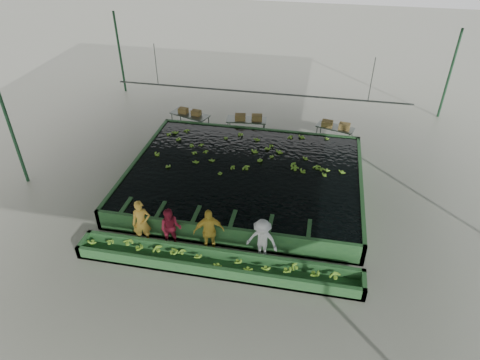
% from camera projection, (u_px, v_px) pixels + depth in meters
% --- Properties ---
extents(ground, '(80.00, 80.00, 0.00)m').
position_uv_depth(ground, '(238.00, 206.00, 17.77)').
color(ground, gray).
rests_on(ground, ground).
extents(shed_roof, '(20.00, 22.00, 0.04)m').
position_uv_depth(shed_roof, '(237.00, 93.00, 14.96)').
color(shed_roof, slate).
rests_on(shed_roof, shed_posts).
extents(shed_posts, '(20.00, 22.00, 5.00)m').
position_uv_depth(shed_posts, '(237.00, 155.00, 16.36)').
color(shed_posts, '#1F482B').
rests_on(shed_posts, ground).
extents(flotation_tank, '(10.00, 8.00, 0.90)m').
position_uv_depth(flotation_tank, '(244.00, 178.00, 18.73)').
color(flotation_tank, '#295A2B').
rests_on(flotation_tank, ground).
extents(tank_water, '(9.70, 7.70, 0.00)m').
position_uv_depth(tank_water, '(245.00, 170.00, 18.51)').
color(tank_water, black).
rests_on(tank_water, flotation_tank).
extents(sorting_trough, '(10.00, 1.00, 0.50)m').
position_uv_depth(sorting_trough, '(217.00, 263.00, 14.71)').
color(sorting_trough, '#295A2B').
rests_on(sorting_trough, ground).
extents(cableway_rail, '(0.08, 0.08, 14.00)m').
position_uv_depth(cableway_rail, '(259.00, 92.00, 20.14)').
color(cableway_rail, '#59605B').
rests_on(cableway_rail, shed_roof).
extents(rail_hanger_left, '(0.04, 0.04, 2.00)m').
position_uv_depth(rail_hanger_left, '(156.00, 65.00, 20.39)').
color(rail_hanger_left, '#59605B').
rests_on(rail_hanger_left, shed_roof).
extents(rail_hanger_right, '(0.04, 0.04, 2.00)m').
position_uv_depth(rail_hanger_right, '(372.00, 80.00, 18.76)').
color(rail_hanger_right, '#59605B').
rests_on(rail_hanger_right, shed_roof).
extents(worker_a, '(0.79, 0.67, 1.83)m').
position_uv_depth(worker_a, '(142.00, 223.00, 15.47)').
color(worker_a, yellow).
rests_on(worker_a, ground).
extents(worker_b, '(0.90, 0.75, 1.66)m').
position_uv_depth(worker_b, '(171.00, 229.00, 15.34)').
color(worker_b, '#A11D34').
rests_on(worker_b, ground).
extents(worker_c, '(1.19, 0.83, 1.88)m').
position_uv_depth(worker_c, '(209.00, 231.00, 15.04)').
color(worker_c, gold).
rests_on(worker_c, ground).
extents(worker_d, '(1.19, 0.79, 1.72)m').
position_uv_depth(worker_d, '(262.00, 240.00, 14.78)').
color(worker_d, silver).
rests_on(worker_d, ground).
extents(packing_table_left, '(2.27, 1.48, 0.96)m').
position_uv_depth(packing_table_left, '(190.00, 122.00, 23.18)').
color(packing_table_left, '#59605B').
rests_on(packing_table_left, ground).
extents(packing_table_mid, '(2.14, 1.00, 0.95)m').
position_uv_depth(packing_table_mid, '(246.00, 127.00, 22.68)').
color(packing_table_mid, '#59605B').
rests_on(packing_table_mid, ground).
extents(packing_table_right, '(2.02, 1.28, 0.85)m').
position_uv_depth(packing_table_right, '(334.00, 134.00, 22.13)').
color(packing_table_right, '#59605B').
rests_on(packing_table_right, ground).
extents(box_stack_left, '(1.30, 0.57, 0.27)m').
position_uv_depth(box_stack_left, '(190.00, 114.00, 22.90)').
color(box_stack_left, olive).
rests_on(box_stack_left, packing_table_left).
extents(box_stack_mid, '(1.45, 0.59, 0.30)m').
position_uv_depth(box_stack_mid, '(249.00, 120.00, 22.34)').
color(box_stack_mid, olive).
rests_on(box_stack_mid, packing_table_mid).
extents(box_stack_right, '(1.47, 0.62, 0.31)m').
position_uv_depth(box_stack_right, '(335.00, 128.00, 21.82)').
color(box_stack_right, olive).
rests_on(box_stack_right, packing_table_right).
extents(floating_bananas, '(9.15, 6.24, 0.12)m').
position_uv_depth(floating_bananas, '(248.00, 161.00, 19.16)').
color(floating_bananas, '#73B22B').
rests_on(floating_bananas, tank_water).
extents(trough_bananas, '(8.67, 0.58, 0.12)m').
position_uv_depth(trough_bananas, '(216.00, 260.00, 14.62)').
color(trough_bananas, '#73B22B').
rests_on(trough_bananas, sorting_trough).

